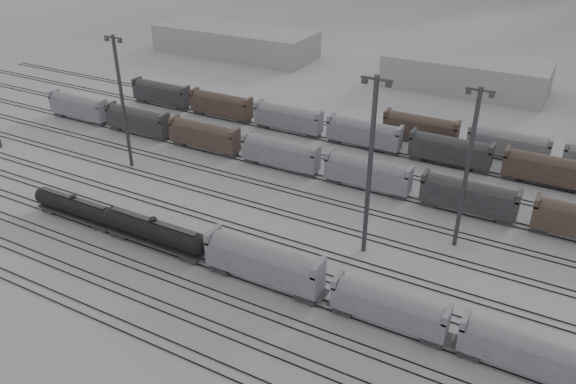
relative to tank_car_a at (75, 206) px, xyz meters
The scene contains 15 objects.
ground 28.39m from the tank_car_a, ahead, with size 900.00×900.00×0.00m, color #B3B3B8.
tracks 32.81m from the tank_car_a, 30.27° to the left, with size 220.00×71.50×0.16m.
tank_car_a is the anchor object (origin of this frame).
tank_car_b 15.89m from the tank_car_a, ahead, with size 18.72×3.12×4.63m.
hopper_car_a 34.07m from the tank_car_a, ahead, with size 16.35×3.25×5.85m.
hopper_car_b 51.05m from the tank_car_a, ahead, with size 13.87×2.76×4.96m.
hopper_car_c 66.40m from the tank_car_a, ahead, with size 14.26×2.83×5.10m.
light_mast_b 22.23m from the tank_car_a, 107.00° to the left, with size 3.88×0.62×24.27m.
light_mast_c 46.18m from the tank_car_a, 17.48° to the left, with size 4.14×0.66×25.85m.
light_mast_d 58.74m from the tank_car_a, 21.42° to the left, with size 3.83×0.61×23.91m.
bg_string_near 47.72m from the tank_car_a, 40.52° to the left, with size 151.00×3.00×5.60m.
bg_string_mid 65.96m from the tank_car_a, 45.45° to the left, with size 151.00×3.00×5.60m.
bg_string_far 84.22m from the tank_car_a, 40.78° to the left, with size 66.00×3.00×5.60m.
warehouse_left 99.22m from the tank_car_a, 108.65° to the left, with size 50.00×18.00×8.00m, color #A2A3A5.
warehouse_mid 101.51m from the tank_car_a, 67.85° to the left, with size 40.00×18.00×8.00m, color #A2A3A5.
Camera 1 is at (36.57, -49.31, 46.21)m, focal length 35.00 mm.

